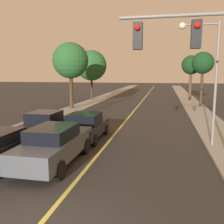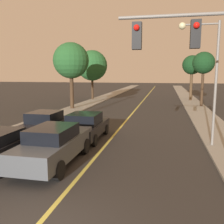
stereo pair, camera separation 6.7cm
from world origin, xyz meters
TOP-DOWN VIEW (x-y plane):
  - road_surface at (0.00, 36.00)m, footprint 10.63×80.00m
  - sidewalk_left at (-6.57, 36.00)m, footprint 2.50×80.00m
  - sidewalk_right at (6.57, 36.00)m, footprint 2.50×80.00m
  - car_near_lane_front at (-1.49, 4.89)m, footprint 1.95×5.07m
  - car_near_lane_second at (-1.49, 9.12)m, footprint 2.08×4.32m
  - car_outer_lane_second at (-3.83, 8.70)m, footprint 1.98×4.22m
  - traffic_signal_mast at (4.33, 3.95)m, footprint 4.31×0.42m
  - streetlamp_right at (5.15, 8.99)m, footprint 2.05×0.36m
  - tree_left_near at (-6.88, 20.89)m, footprint 3.83×3.83m
  - tree_left_far at (-7.44, 30.64)m, footprint 4.40×4.40m
  - tree_right_near at (7.28, 25.72)m, footprint 2.50×2.50m
  - tree_right_far at (6.65, 32.22)m, footprint 2.67×2.67m

SIDE VIEW (x-z plane):
  - road_surface at x=0.00m, z-range 0.00..0.01m
  - sidewalk_left at x=-6.57m, z-range 0.00..0.12m
  - sidewalk_right at x=6.57m, z-range 0.00..0.12m
  - car_near_lane_second at x=-1.49m, z-range 0.01..1.60m
  - car_outer_lane_second at x=-3.83m, z-range 0.01..1.69m
  - car_near_lane_front at x=-1.49m, z-range 0.03..1.73m
  - streetlamp_right at x=5.15m, z-range 1.11..7.52m
  - traffic_signal_mast at x=4.33m, z-range 1.38..7.29m
  - tree_right_far at x=6.65m, z-range 1.85..8.15m
  - tree_left_far at x=-7.44m, z-range 1.47..8.60m
  - tree_right_near at x=7.28m, z-range 1.92..8.16m
  - tree_left_near at x=-6.88m, z-range 1.71..8.79m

